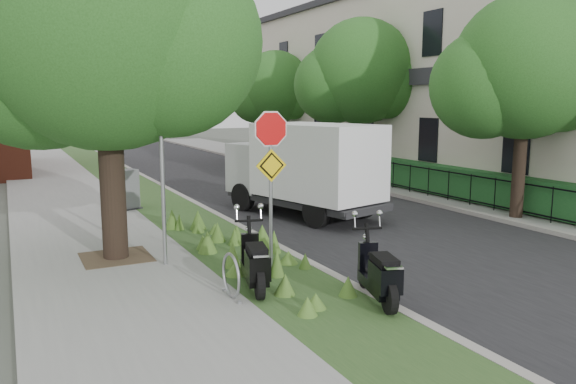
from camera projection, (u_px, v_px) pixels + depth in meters
name	position (u px, v px, depth m)	size (l,w,h in m)	color
ground	(347.00, 273.00, 11.22)	(120.00, 120.00, 0.00)	#4C5147
sidewalk_near	(68.00, 206.00, 18.13)	(3.50, 60.00, 0.12)	gray
verge	(153.00, 199.00, 19.36)	(2.00, 60.00, 0.12)	#2E4F21
kerb_near	(182.00, 197.00, 19.80)	(0.20, 60.00, 0.13)	#9E9991
road	(271.00, 191.00, 21.36)	(7.00, 60.00, 0.01)	black
kerb_far	(349.00, 184.00, 22.91)	(0.20, 60.00, 0.13)	#9E9991
footpath_far	(383.00, 181.00, 23.67)	(3.20, 60.00, 0.12)	gray
street_tree_main	(100.00, 29.00, 11.16)	(6.21, 5.54, 7.66)	black
bare_post	(162.00, 166.00, 11.04)	(0.08, 0.08, 4.00)	#A5A8AD
bike_hoop	(231.00, 275.00, 9.41)	(0.06, 0.78, 0.77)	#A5A8AD
sign_assembly	(271.00, 157.00, 10.74)	(0.94, 0.08, 3.22)	#A5A8AD
fence_far	(363.00, 168.00, 23.13)	(0.04, 24.00, 1.00)	black
hedge_far	(377.00, 167.00, 23.44)	(1.00, 24.00, 1.10)	#19471F
terrace_houses	(447.00, 84.00, 24.48)	(7.40, 26.40, 8.20)	beige
far_tree_a	(522.00, 74.00, 15.45)	(4.60, 4.10, 6.22)	black
far_tree_b	(359.00, 77.00, 22.46)	(4.83, 4.31, 6.56)	black
far_tree_c	(274.00, 91.00, 29.58)	(4.37, 3.89, 5.93)	black
scooter_near	(256.00, 268.00, 9.71)	(0.66, 1.75, 0.85)	black
scooter_far	(381.00, 280.00, 9.07)	(0.71, 1.74, 0.85)	black
box_truck	(305.00, 165.00, 16.56)	(3.28, 5.52, 2.35)	#262628
utility_cabinet	(124.00, 190.00, 17.13)	(1.06, 0.87, 1.21)	#262628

